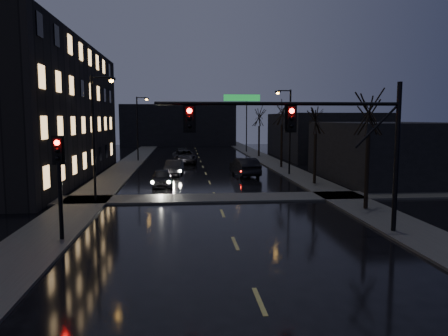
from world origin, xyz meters
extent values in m
plane|color=black|center=(0.00, 0.00, 0.00)|extent=(160.00, 160.00, 0.00)
cube|color=#2D2D2B|center=(-8.50, 35.00, 0.06)|extent=(3.00, 140.00, 0.12)
cube|color=#2D2D2B|center=(8.50, 35.00, 0.06)|extent=(3.00, 140.00, 0.12)
cube|color=#2D2D2B|center=(0.00, 18.50, 0.06)|extent=(40.00, 3.00, 0.12)
cube|color=black|center=(-16.50, 30.00, 6.00)|extent=(12.00, 30.00, 12.00)
cube|color=black|center=(15.50, 26.00, 2.50)|extent=(10.00, 14.00, 5.00)
cube|color=black|center=(17.00, 48.00, 3.00)|extent=(12.00, 18.00, 6.00)
cube|color=black|center=(-3.00, 78.00, 4.00)|extent=(22.00, 10.00, 8.00)
cylinder|color=black|center=(7.60, 9.00, 3.50)|extent=(0.22, 0.22, 7.00)
cylinder|color=black|center=(2.10, 9.00, 6.00)|extent=(11.00, 0.16, 0.16)
cylinder|color=black|center=(6.60, 9.00, 5.00)|extent=(2.05, 0.10, 2.05)
cube|color=#0C591E|center=(0.40, 9.00, 6.25)|extent=(1.60, 0.04, 0.28)
cube|color=black|center=(-1.90, 9.00, 5.35)|extent=(0.35, 0.28, 1.05)
sphere|color=#FF0705|center=(-1.90, 8.84, 5.68)|extent=(0.22, 0.22, 0.22)
cube|color=black|center=(2.60, 9.00, 5.35)|extent=(0.35, 0.28, 1.05)
sphere|color=#FF0705|center=(2.60, 8.84, 5.68)|extent=(0.22, 0.22, 0.22)
cylinder|color=black|center=(-7.50, 9.00, 2.20)|extent=(0.18, 0.18, 4.40)
cube|color=black|center=(-7.50, 9.00, 4.00)|extent=(0.35, 0.28, 1.05)
sphere|color=#FF0705|center=(-7.50, 8.84, 4.33)|extent=(0.22, 0.22, 0.22)
cylinder|color=black|center=(8.40, 14.00, 2.20)|extent=(0.24, 0.24, 4.40)
cylinder|color=black|center=(8.40, 24.00, 2.06)|extent=(0.24, 0.24, 4.12)
cylinder|color=black|center=(8.40, 36.00, 2.34)|extent=(0.24, 0.24, 4.68)
cylinder|color=black|center=(8.40, 50.00, 2.15)|extent=(0.24, 0.24, 4.29)
cylinder|color=black|center=(-7.80, 18.00, 4.00)|extent=(0.16, 0.16, 8.00)
cylinder|color=black|center=(-7.20, 18.00, 7.90)|extent=(1.20, 0.10, 0.10)
cube|color=black|center=(-6.60, 18.00, 7.80)|extent=(0.50, 0.25, 0.15)
sphere|color=#FFA332|center=(-6.60, 18.00, 7.70)|extent=(0.28, 0.28, 0.28)
cylinder|color=black|center=(-7.80, 45.00, 4.00)|extent=(0.16, 0.16, 8.00)
cylinder|color=black|center=(-7.20, 45.00, 7.90)|extent=(1.20, 0.10, 0.10)
cube|color=black|center=(-6.60, 45.00, 7.80)|extent=(0.50, 0.25, 0.15)
sphere|color=#FFA332|center=(-6.60, 45.00, 7.70)|extent=(0.28, 0.28, 0.28)
cylinder|color=black|center=(7.80, 30.00, 4.00)|extent=(0.16, 0.16, 8.00)
cylinder|color=black|center=(7.20, 30.00, 7.90)|extent=(1.20, 0.10, 0.10)
cube|color=black|center=(6.60, 30.00, 7.80)|extent=(0.50, 0.25, 0.15)
sphere|color=#FFA332|center=(6.60, 30.00, 7.70)|extent=(0.28, 0.28, 0.28)
cylinder|color=black|center=(7.80, 58.00, 4.00)|extent=(0.16, 0.16, 8.00)
cylinder|color=black|center=(7.20, 58.00, 7.90)|extent=(1.20, 0.10, 0.10)
cube|color=black|center=(6.60, 58.00, 7.80)|extent=(0.50, 0.25, 0.15)
sphere|color=#FFA332|center=(6.60, 58.00, 7.70)|extent=(0.28, 0.28, 0.28)
imported|color=black|center=(-3.87, 24.28, 0.68)|extent=(1.87, 4.11, 1.37)
imported|color=black|center=(-3.07, 31.13, 0.70)|extent=(1.92, 4.39, 1.40)
imported|color=black|center=(-2.04, 42.12, 0.79)|extent=(3.04, 5.89, 1.59)
imported|color=black|center=(-2.25, 48.72, 0.66)|extent=(2.40, 4.77, 1.33)
imported|color=black|center=(3.54, 29.96, 0.86)|extent=(2.41, 5.38, 1.71)
camera|label=1|loc=(-2.20, -10.16, 5.35)|focal=35.00mm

